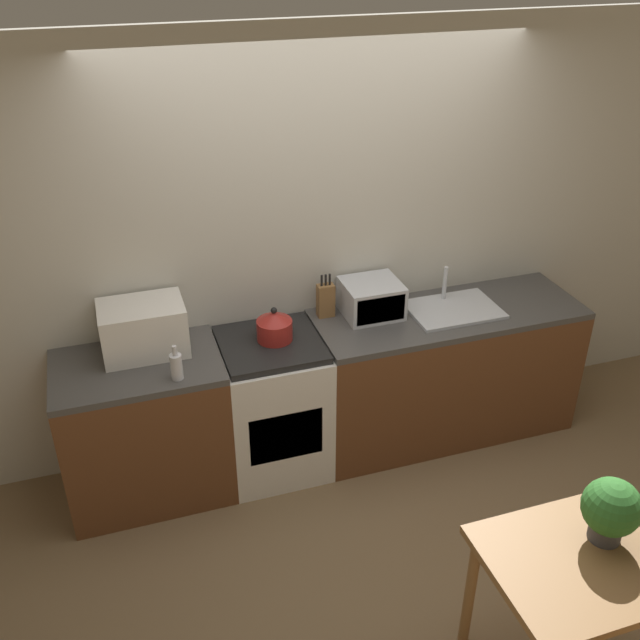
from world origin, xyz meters
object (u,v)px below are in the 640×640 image
(kettle, at_px, (274,326))
(microwave, at_px, (143,329))
(bottle, at_px, (176,366))
(stove_range, at_px, (273,405))
(dining_table, at_px, (573,580))
(toaster_oven, at_px, (372,299))

(kettle, relative_size, microwave, 0.45)
(bottle, bearing_deg, stove_range, 20.22)
(stove_range, bearing_deg, bottle, -159.78)
(bottle, height_order, dining_table, bottle)
(microwave, xyz_separation_m, dining_table, (1.53, -1.94, -0.43))
(stove_range, distance_m, microwave, 0.93)
(kettle, bearing_deg, dining_table, -66.43)
(kettle, height_order, bottle, kettle)
(kettle, bearing_deg, stove_range, -149.15)
(kettle, distance_m, bottle, 0.64)
(bottle, bearing_deg, kettle, 20.87)
(bottle, relative_size, dining_table, 0.27)
(microwave, relative_size, dining_table, 0.63)
(microwave, distance_m, bottle, 0.36)
(stove_range, bearing_deg, dining_table, -65.32)
(stove_range, height_order, dining_table, stove_range)
(kettle, bearing_deg, toaster_oven, 9.53)
(kettle, bearing_deg, bottle, -159.13)
(microwave, relative_size, toaster_oven, 1.34)
(toaster_oven, relative_size, dining_table, 0.47)
(microwave, bearing_deg, bottle, -68.63)
(microwave, bearing_deg, stove_range, -10.04)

